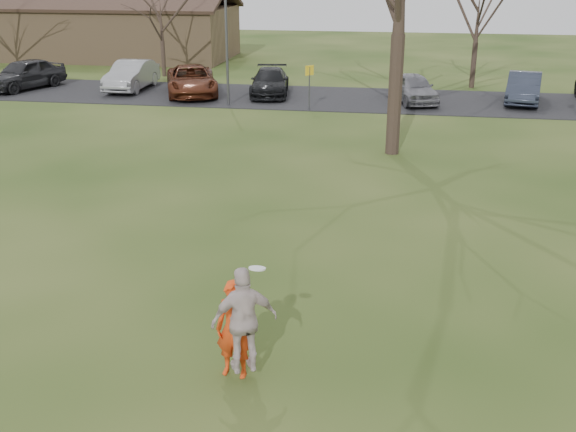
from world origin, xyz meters
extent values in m
plane|color=#1E380F|center=(0.00, 0.00, 0.00)|extent=(120.00, 120.00, 0.00)
cube|color=black|center=(0.00, 25.00, 0.02)|extent=(62.00, 6.50, 0.04)
imported|color=red|center=(-0.28, 0.26, 0.86)|extent=(0.66, 0.47, 1.72)
imported|color=#252527|center=(-17.88, 24.89, 0.84)|extent=(3.35, 5.06, 1.60)
imported|color=#939498|center=(-12.10, 25.59, 0.81)|extent=(1.67, 4.67, 1.53)
imported|color=#562514|center=(-8.50, 24.71, 0.78)|extent=(4.09, 5.80, 1.47)
imported|color=black|center=(-4.49, 25.28, 0.70)|extent=(2.43, 4.78, 1.33)
imported|color=slate|center=(2.78, 24.57, 0.74)|extent=(2.75, 4.38, 1.39)
imported|color=#282E3C|center=(8.08, 25.33, 0.76)|extent=(2.29, 4.58, 1.44)
imported|color=beige|center=(-0.07, 0.12, 1.12)|extent=(1.17, 0.87, 1.85)
cylinder|color=white|center=(0.17, 0.08, 2.09)|extent=(0.27, 0.27, 0.08)
cube|color=#8C6D4C|center=(-20.00, 38.00, 1.75)|extent=(20.00, 8.00, 3.50)
cylinder|color=#47474C|center=(-6.00, 22.50, 3.00)|extent=(0.12, 0.12, 6.00)
cylinder|color=#47474C|center=(-2.00, 22.00, 1.00)|extent=(0.06, 0.06, 2.00)
cube|color=yellow|center=(-2.00, 22.00, 1.85)|extent=(0.35, 0.35, 0.45)
camera|label=1|loc=(2.23, -9.39, 6.59)|focal=42.66mm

